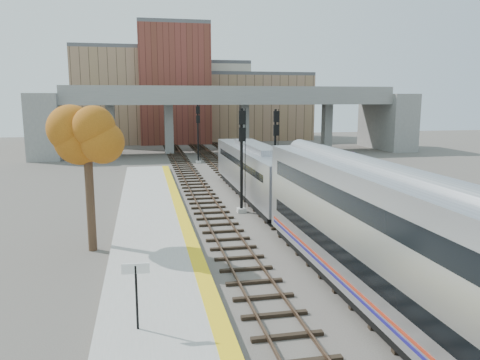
{
  "coord_description": "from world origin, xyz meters",
  "views": [
    {
      "loc": [
        -7.69,
        -22.7,
        7.91
      ],
      "look_at": [
        -1.43,
        7.41,
        2.5
      ],
      "focal_mm": 35.0,
      "sensor_mm": 36.0,
      "label": 1
    }
  ],
  "objects": [
    {
      "name": "ground",
      "position": [
        0.0,
        0.0,
        0.0
      ],
      "size": [
        160.0,
        160.0,
        0.0
      ],
      "primitive_type": "plane",
      "color": "#47423D",
      "rests_on": "ground"
    },
    {
      "name": "platform",
      "position": [
        -7.25,
        0.0,
        0.17
      ],
      "size": [
        4.5,
        60.0,
        0.35
      ],
      "primitive_type": "cube",
      "color": "#9E9E99",
      "rests_on": "ground"
    },
    {
      "name": "yellow_strip",
      "position": [
        -5.35,
        0.0,
        0.35
      ],
      "size": [
        0.7,
        60.0,
        0.01
      ],
      "primitive_type": "cube",
      "color": "yellow",
      "rests_on": "platform"
    },
    {
      "name": "tracks",
      "position": [
        0.93,
        12.5,
        0.08
      ],
      "size": [
        10.7,
        95.0,
        0.25
      ],
      "color": "black",
      "rests_on": "ground"
    },
    {
      "name": "overpass",
      "position": [
        4.92,
        45.0,
        5.81
      ],
      "size": [
        54.0,
        12.0,
        9.5
      ],
      "color": "slate",
      "rests_on": "ground"
    },
    {
      "name": "buildings_far",
      "position": [
        1.26,
        66.57,
        7.88
      ],
      "size": [
        43.0,
        21.0,
        20.6
      ],
      "color": "#8F6C53",
      "rests_on": "ground"
    },
    {
      "name": "parking_lot",
      "position": [
        14.0,
        28.0,
        0.02
      ],
      "size": [
        14.0,
        18.0,
        0.04
      ],
      "primitive_type": "cube",
      "color": "black",
      "rests_on": "ground"
    },
    {
      "name": "locomotive",
      "position": [
        1.0,
        12.91,
        2.28
      ],
      "size": [
        3.02,
        19.05,
        4.1
      ],
      "color": "#A8AAB2",
      "rests_on": "ground"
    },
    {
      "name": "coach",
      "position": [
        1.0,
        -9.7,
        2.8
      ],
      "size": [
        3.03,
        25.0,
        5.0
      ],
      "color": "#A8AAB2",
      "rests_on": "ground"
    },
    {
      "name": "signal_mast_near",
      "position": [
        -1.1,
        8.41,
        3.62
      ],
      "size": [
        0.6,
        0.64,
        7.23
      ],
      "color": "#9E9E99",
      "rests_on": "ground"
    },
    {
      "name": "signal_mast_mid",
      "position": [
        3.0,
        14.37,
        3.47
      ],
      "size": [
        0.6,
        0.64,
        7.02
      ],
      "color": "#9E9E99",
      "rests_on": "ground"
    },
    {
      "name": "signal_mast_far",
      "position": [
        -1.1,
        34.01,
        3.53
      ],
      "size": [
        0.6,
        0.64,
        7.09
      ],
      "color": "#9E9E99",
      "rests_on": "ground"
    },
    {
      "name": "station_sign",
      "position": [
        -8.08,
        -7.87,
        1.98
      ],
      "size": [
        0.9,
        0.11,
        2.27
      ],
      "rotation": [
        0.0,
        0.0,
        -0.07
      ],
      "color": "black",
      "rests_on": "platform"
    },
    {
      "name": "tree",
      "position": [
        -10.47,
        1.99,
        6.27
      ],
      "size": [
        3.6,
        3.6,
        8.45
      ],
      "color": "#382619",
      "rests_on": "ground"
    },
    {
      "name": "car_a",
      "position": [
        10.51,
        26.13,
        0.69
      ],
      "size": [
        2.95,
        4.1,
        1.3
      ],
      "primitive_type": "imported",
      "rotation": [
        0.0,
        0.0,
        -0.42
      ],
      "color": "#99999E",
      "rests_on": "parking_lot"
    },
    {
      "name": "car_b",
      "position": [
        15.92,
        25.43,
        0.7
      ],
      "size": [
        1.61,
        4.06,
        1.31
      ],
      "primitive_type": "imported",
      "rotation": [
        0.0,
        0.0,
        0.06
      ],
      "color": "#99999E",
      "rests_on": "parking_lot"
    },
    {
      "name": "car_c",
      "position": [
        18.23,
        31.69,
        0.6
      ],
      "size": [
        2.66,
        4.15,
        1.12
      ],
      "primitive_type": "imported",
      "rotation": [
        0.0,
        0.0,
        0.31
      ],
      "color": "#99999E",
      "rests_on": "parking_lot"
    }
  ]
}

